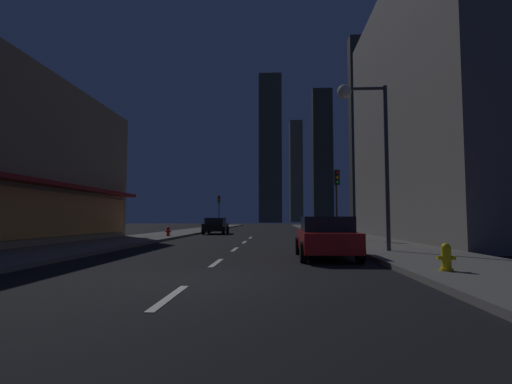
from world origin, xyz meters
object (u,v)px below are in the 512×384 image
Objects in this scene: fire_hydrant_yellow_near at (446,258)px; fire_hydrant_far_left at (168,232)px; traffic_light_far_left at (219,204)px; street_lamp_right at (365,125)px; car_parked_far at (216,226)px; car_parked_near at (326,237)px; traffic_light_near_right at (337,188)px.

fire_hydrant_yellow_near and fire_hydrant_far_left have the same top height.
street_lamp_right reaches higher than traffic_light_far_left.
car_parked_far is 14.63m from traffic_light_far_left.
car_parked_near is 4.93m from street_lamp_right.
traffic_light_far_left reaches higher than fire_hydrant_yellow_near.
car_parked_near is 6.48× the size of fire_hydrant_yellow_near.
fire_hydrant_yellow_near is at bearing -60.86° from car_parked_near.
traffic_light_far_left is (0.40, 21.44, 2.74)m from fire_hydrant_far_left.
car_parked_near is at bearing -70.87° from car_parked_far.
car_parked_near is at bearing 119.14° from fire_hydrant_yellow_near.
car_parked_near is 16.61m from fire_hydrant_far_left.
traffic_light_far_left is at bearing 107.99° from street_lamp_right.
street_lamp_right reaches higher than fire_hydrant_far_left.
fire_hydrant_far_left is 0.16× the size of traffic_light_far_left.
car_parked_near is 36.30m from traffic_light_far_left.
traffic_light_near_right is (11.40, -4.08, 2.74)m from fire_hydrant_far_left.
car_parked_far is at bearing -82.43° from traffic_light_far_left.
car_parked_near is 1.00× the size of car_parked_far.
traffic_light_far_left is (-11.00, 25.52, 0.00)m from traffic_light_near_right.
car_parked_far is at bearing 72.15° from fire_hydrant_far_left.
traffic_light_far_left is (-9.10, 35.06, 2.45)m from car_parked_near.
fire_hydrant_far_left is (-11.80, 17.75, 0.00)m from fire_hydrant_yellow_near.
fire_hydrant_yellow_near is 0.16× the size of traffic_light_far_left.
car_parked_near is at bearing -101.26° from traffic_light_near_right.
fire_hydrant_yellow_near is at bearing -88.32° from traffic_light_near_right.
street_lamp_right is (-0.52, 5.69, 4.61)m from fire_hydrant_yellow_near.
traffic_light_near_right is at bearing -19.68° from fire_hydrant_far_left.
street_lamp_right is (10.88, -33.50, 1.87)m from traffic_light_far_left.
traffic_light_far_left reaches higher than fire_hydrant_far_left.
car_parked_far reaches higher than fire_hydrant_far_left.
traffic_light_far_left is 35.27m from street_lamp_right.
car_parked_far is (-7.20, 20.76, 0.00)m from car_parked_near.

